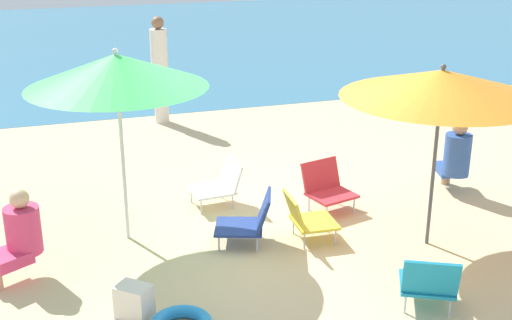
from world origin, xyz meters
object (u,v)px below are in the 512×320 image
(beach_chair_c, at_px, (306,217))
(person_b, at_px, (160,69))
(beach_chair_b, at_px, (429,282))
(beach_chair_a, at_px, (249,220))
(beach_chair_e, at_px, (327,186))
(person_a, at_px, (19,235))
(umbrella_orange, at_px, (442,84))
(beach_chair_d, at_px, (219,184))
(umbrella_green, at_px, (117,71))
(person_c, at_px, (456,156))
(beach_bag, at_px, (134,301))

(beach_chair_c, xyz_separation_m, person_b, (-0.68, 5.04, 0.66))
(beach_chair_b, bearing_deg, person_b, 37.45)
(beach_chair_a, height_order, beach_chair_e, beach_chair_a)
(person_b, bearing_deg, person_a, 15.75)
(beach_chair_b, bearing_deg, beach_chair_c, 44.83)
(beach_chair_b, xyz_separation_m, beach_chair_c, (-0.53, 1.67, -0.01))
(umbrella_orange, height_order, beach_chair_d, umbrella_orange)
(umbrella_green, distance_m, beach_chair_e, 2.92)
(person_a, height_order, person_c, person_c)
(beach_chair_d, relative_size, beach_bag, 2.02)
(umbrella_green, distance_m, beach_chair_c, 2.57)
(beach_chair_d, relative_size, person_b, 0.34)
(beach_chair_b, xyz_separation_m, beach_chair_e, (0.04, 2.40, 0.00))
(beach_bag, bearing_deg, umbrella_green, 84.26)
(person_c, bearing_deg, umbrella_green, 105.76)
(umbrella_orange, relative_size, beach_chair_c, 3.72)
(person_c, distance_m, beach_bag, 4.70)
(umbrella_green, bearing_deg, beach_chair_a, -23.64)
(person_a, height_order, beach_bag, person_a)
(umbrella_green, bearing_deg, beach_chair_c, -19.81)
(beach_chair_b, height_order, person_a, person_a)
(umbrella_orange, xyz_separation_m, beach_chair_b, (-0.73, -1.19, -1.51))
(umbrella_green, height_order, beach_chair_c, umbrella_green)
(beach_chair_d, height_order, person_a, person_a)
(beach_chair_e, bearing_deg, beach_bag, -71.63)
(person_c, bearing_deg, person_a, 111.88)
(beach_bag, bearing_deg, person_a, 132.64)
(beach_chair_d, xyz_separation_m, person_a, (-2.33, -1.16, 0.20))
(beach_chair_a, distance_m, beach_bag, 1.78)
(umbrella_orange, distance_m, beach_chair_a, 2.49)
(beach_chair_d, bearing_deg, beach_chair_b, 107.17)
(umbrella_green, distance_m, beach_chair_d, 2.12)
(umbrella_green, distance_m, umbrella_orange, 3.33)
(beach_chair_a, bearing_deg, person_c, -149.25)
(beach_chair_a, bearing_deg, beach_chair_b, 142.11)
(umbrella_orange, relative_size, person_a, 2.21)
(beach_bag, bearing_deg, beach_chair_c, 24.84)
(beach_chair_c, distance_m, beach_chair_e, 0.92)
(beach_chair_d, height_order, beach_bag, beach_chair_d)
(beach_chair_e, xyz_separation_m, beach_bag, (-2.60, -1.67, -0.14))
(person_c, bearing_deg, beach_chair_d, 95.07)
(umbrella_orange, height_order, person_b, umbrella_orange)
(umbrella_green, xyz_separation_m, beach_chair_b, (2.40, -2.34, -1.61))
(beach_chair_d, height_order, beach_chair_e, beach_chair_e)
(beach_chair_d, relative_size, person_a, 0.67)
(beach_chair_d, bearing_deg, person_c, 164.93)
(beach_chair_c, height_order, beach_chair_d, beach_chair_c)
(beach_chair_c, xyz_separation_m, person_a, (-2.99, 0.09, 0.20))
(beach_chair_b, bearing_deg, umbrella_green, 72.96)
(beach_chair_a, xyz_separation_m, person_c, (2.97, 0.59, 0.23))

